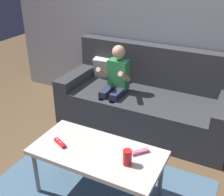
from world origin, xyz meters
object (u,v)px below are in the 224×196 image
couch (145,101)px  coffee_table (97,155)px  person_seated_on_couch (115,83)px  game_remote_red_center (60,143)px  game_remote_pink_near_edge (140,152)px  soda_can (127,157)px

couch → coffee_table: size_ratio=1.84×
person_seated_on_couch → game_remote_red_center: bearing=-87.3°
couch → person_seated_on_couch: 0.42m
game_remote_pink_near_edge → soda_can: soda_can is taller
game_remote_red_center → person_seated_on_couch: bearing=92.7°
person_seated_on_couch → soda_can: bearing=-59.5°
couch → soda_can: (0.34, -1.26, 0.21)m
game_remote_pink_near_edge → game_remote_red_center: size_ratio=0.91×
couch → person_seated_on_couch: bearing=-147.7°
couch → game_remote_pink_near_edge: 1.17m
couch → soda_can: bearing=-74.9°
game_remote_red_center → soda_can: (0.58, 0.02, 0.05)m
game_remote_red_center → soda_can: bearing=2.2°
soda_can → game_remote_red_center: bearing=-177.8°
person_seated_on_couch → soda_can: 1.25m
person_seated_on_couch → game_remote_red_center: 1.10m
coffee_table → game_remote_red_center: size_ratio=7.26×
game_remote_red_center → soda_can: size_ratio=1.17×
coffee_table → game_remote_pink_near_edge: bearing=22.2°
soda_can → person_seated_on_couch: bearing=120.5°
coffee_table → game_remote_pink_near_edge: game_remote_pink_near_edge is taller
person_seated_on_couch → game_remote_red_center: size_ratio=6.63×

